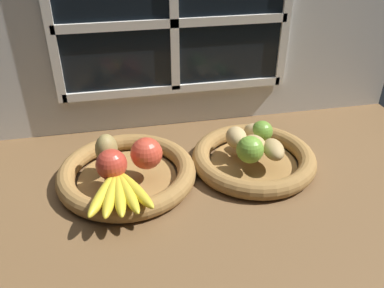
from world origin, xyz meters
TOP-DOWN VIEW (x-y plane):
  - ground_plane at (0.00, 0.00)cm, footprint 140.00×90.00cm
  - back_wall at (0.00, 29.77)cm, footprint 140.00×4.60cm
  - fruit_bowl_left at (-16.69, 1.65)cm, footprint 33.75×33.75cm
  - fruit_bowl_right at (15.73, 1.65)cm, footprint 31.84×31.84cm
  - apple_red_front at (-19.94, -2.71)cm, footprint 7.14×7.14cm
  - apple_red_right at (-11.74, 0.07)cm, footprint 7.59×7.59cm
  - pear_brown at (-20.88, 3.71)cm, footprint 6.97×7.47cm
  - banana_bunch_front at (-18.78, -10.08)cm, footprint 15.31×16.99cm
  - potato_small at (19.28, -1.90)cm, footprint 5.87×8.76cm
  - potato_oblong at (11.74, 4.75)cm, footprint 6.21×7.75cm
  - potato_large at (15.73, 1.65)cm, footprint 6.97×7.82cm
  - potato_back at (17.95, 6.53)cm, footprint 8.27×8.68cm
  - lime_near at (12.86, -2.65)cm, footprint 6.68×6.68cm
  - lime_far at (19.08, 5.95)cm, footprint 5.72×5.72cm

SIDE VIEW (x-z plane):
  - ground_plane at x=0.00cm, z-range -3.00..0.00cm
  - fruit_bowl_left at x=-16.69cm, z-range -0.18..4.35cm
  - fruit_bowl_right at x=15.73cm, z-range -0.17..4.35cm
  - banana_bunch_front at x=-18.78cm, z-range 4.53..7.25cm
  - potato_large at x=15.73cm, z-range 4.53..8.70cm
  - potato_small at x=19.28cm, z-range 4.53..8.77cm
  - potato_back at x=17.95cm, z-range 4.53..9.16cm
  - potato_oblong at x=11.74cm, z-range 4.53..9.72cm
  - lime_far at x=19.08cm, z-range 4.53..10.25cm
  - lime_near at x=12.86cm, z-range 4.53..11.20cm
  - apple_red_front at x=-19.94cm, z-range 4.53..11.67cm
  - apple_red_right at x=-11.74cm, z-range 4.53..12.12cm
  - pear_brown at x=-20.88cm, z-range 4.53..12.18cm
  - back_wall at x=0.00cm, z-range 0.38..55.38cm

